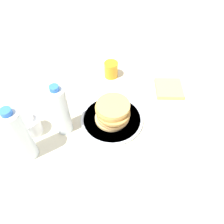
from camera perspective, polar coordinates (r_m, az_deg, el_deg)
ground_plane at (r=0.96m, az=1.33°, el=-1.80°), size 4.00×4.00×0.00m
plate at (r=0.95m, az=0.00°, el=-1.82°), size 0.27×0.27×0.01m
pancake_stack at (r=0.91m, az=0.17°, el=-0.04°), size 0.15×0.15×0.09m
juice_glass at (r=1.13m, az=-0.24°, el=11.02°), size 0.07×0.07×0.08m
cream_jug at (r=0.94m, az=-20.43°, el=-3.27°), size 0.08×0.08×0.10m
water_bottle_near at (r=0.82m, az=-23.01°, el=-5.71°), size 0.07×0.07×0.26m
water_bottle_mid at (r=0.86m, az=-13.33°, el=0.35°), size 0.07×0.07×0.24m
napkin at (r=1.11m, az=14.64°, el=5.93°), size 0.15×0.14×0.02m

